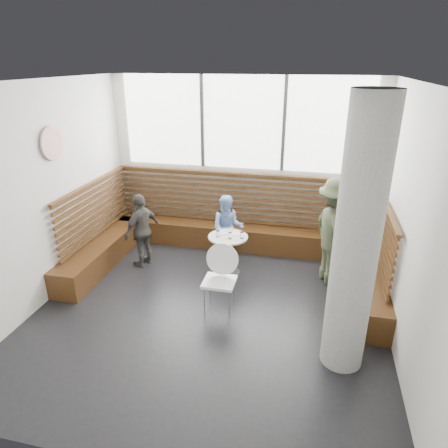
% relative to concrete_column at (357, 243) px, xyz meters
% --- Properties ---
extents(room, '(5.00, 5.00, 3.20)m').
position_rel_concrete_column_xyz_m(room, '(-1.85, 0.60, 0.00)').
color(room, silver).
rests_on(room, ground).
extents(booth, '(5.00, 2.50, 1.44)m').
position_rel_concrete_column_xyz_m(booth, '(-1.85, 2.37, -1.19)').
color(booth, '#3C230F').
rests_on(booth, ground).
extents(concrete_column, '(0.50, 0.50, 3.20)m').
position_rel_concrete_column_xyz_m(concrete_column, '(0.00, 0.00, 0.00)').
color(concrete_column, gray).
rests_on(concrete_column, ground).
extents(wall_art, '(0.03, 0.50, 0.50)m').
position_rel_concrete_column_xyz_m(wall_art, '(-4.31, 1.00, 0.70)').
color(wall_art, white).
rests_on(wall_art, room).
extents(cafe_table, '(0.67, 0.67, 0.69)m').
position_rel_concrete_column_xyz_m(cafe_table, '(-1.83, 1.83, -1.11)').
color(cafe_table, silver).
rests_on(cafe_table, ground).
extents(cafe_chair, '(0.48, 0.47, 0.99)m').
position_rel_concrete_column_xyz_m(cafe_chair, '(-1.71, 0.75, -1.01)').
color(cafe_chair, white).
rests_on(cafe_chair, ground).
extents(adult_man, '(1.05, 1.32, 1.79)m').
position_rel_concrete_column_xyz_m(adult_man, '(-0.10, 1.93, -0.71)').
color(adult_man, '#434C33').
rests_on(adult_man, ground).
extents(child_back, '(0.66, 0.55, 1.22)m').
position_rel_concrete_column_xyz_m(child_back, '(-1.95, 2.35, -0.99)').
color(child_back, '#89B1EE').
rests_on(child_back, ground).
extents(child_left, '(0.58, 0.84, 1.33)m').
position_rel_concrete_column_xyz_m(child_left, '(-3.37, 1.79, -0.94)').
color(child_left, '#46443F').
rests_on(child_left, ground).
extents(plate_near, '(0.18, 0.18, 0.01)m').
position_rel_concrete_column_xyz_m(plate_near, '(-1.94, 1.93, -0.90)').
color(plate_near, white).
rests_on(plate_near, cafe_table).
extents(plate_far, '(0.18, 0.18, 0.01)m').
position_rel_concrete_column_xyz_m(plate_far, '(-1.72, 1.94, -0.90)').
color(plate_far, white).
rests_on(plate_far, cafe_table).
extents(glass_left, '(0.07, 0.07, 0.10)m').
position_rel_concrete_column_xyz_m(glass_left, '(-2.00, 1.77, -0.86)').
color(glass_left, white).
rests_on(glass_left, cafe_table).
extents(glass_mid, '(0.06, 0.06, 0.10)m').
position_rel_concrete_column_xyz_m(glass_mid, '(-1.78, 1.75, -0.86)').
color(glass_mid, white).
rests_on(glass_mid, cafe_table).
extents(glass_right, '(0.07, 0.07, 0.11)m').
position_rel_concrete_column_xyz_m(glass_right, '(-1.59, 1.80, -0.86)').
color(glass_right, white).
rests_on(glass_right, cafe_table).
extents(menu_card, '(0.20, 0.15, 0.00)m').
position_rel_concrete_column_xyz_m(menu_card, '(-1.74, 1.60, -0.91)').
color(menu_card, '#A5C64C').
rests_on(menu_card, cafe_table).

